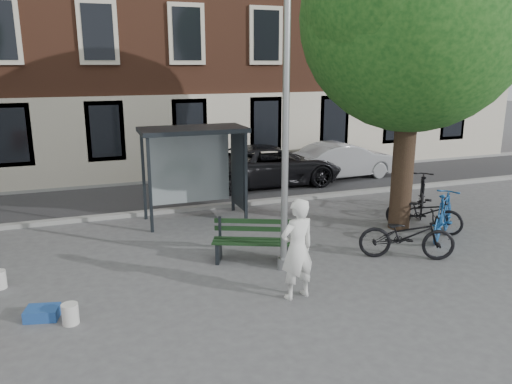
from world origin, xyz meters
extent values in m
plane|color=#4C4C4F|center=(0.00, 0.00, 0.00)|extent=(90.00, 90.00, 0.00)
cube|color=#28282B|center=(0.00, 7.00, 0.01)|extent=(40.00, 4.00, 0.01)
cube|color=gray|center=(0.00, 5.00, 0.06)|extent=(40.00, 0.25, 0.12)
cube|color=gray|center=(0.00, 9.00, 0.06)|extent=(40.00, 0.25, 0.12)
cylinder|color=#9EA0A3|center=(0.00, 0.00, 3.00)|extent=(0.14, 0.14, 6.00)
cylinder|color=#9EA0A3|center=(0.00, 0.00, 0.12)|extent=(0.28, 0.28, 0.24)
cylinder|color=black|center=(4.00, 1.50, 1.70)|extent=(0.56, 0.56, 3.40)
sphere|color=#144415|center=(4.00, 1.50, 5.40)|extent=(5.60, 5.60, 5.60)
sphere|color=#144415|center=(3.20, 1.20, 5.70)|extent=(4.20, 4.20, 4.20)
cube|color=#1E2328|center=(-2.30, 3.40, 1.25)|extent=(0.08, 0.08, 2.50)
cube|color=#1E2328|center=(0.30, 3.40, 1.25)|extent=(0.08, 0.08, 2.50)
cube|color=#1E2328|center=(-2.30, 4.60, 1.25)|extent=(0.08, 0.08, 2.50)
cube|color=#1E2328|center=(0.30, 4.60, 1.25)|extent=(0.08, 0.08, 2.50)
cube|color=#1E2328|center=(-1.00, 4.00, 2.56)|extent=(2.85, 1.45, 0.12)
cube|color=#8C999E|center=(-1.00, 4.60, 1.38)|extent=(2.34, 0.04, 2.00)
cube|color=#1E2328|center=(0.30, 4.00, 1.38)|extent=(0.12, 1.14, 2.12)
cube|color=#D84C19|center=(0.37, 4.00, 1.38)|extent=(0.02, 0.90, 1.62)
imported|color=white|center=(-0.30, -1.33, 0.97)|extent=(0.78, 0.59, 1.93)
cube|color=#1E2328|center=(-1.19, 0.91, 0.23)|extent=(0.29, 0.54, 0.45)
cube|color=#1E2328|center=(0.19, 0.31, 0.23)|extent=(0.29, 0.54, 0.45)
cube|color=black|center=(-0.57, 0.44, 0.47)|extent=(1.66, 0.81, 0.04)
cube|color=black|center=(-0.50, 0.61, 0.47)|extent=(1.66, 0.81, 0.04)
cube|color=black|center=(-0.43, 0.77, 0.47)|extent=(1.66, 0.81, 0.04)
cube|color=black|center=(-0.39, 0.87, 0.67)|extent=(1.63, 0.75, 0.10)
cube|color=black|center=(-0.39, 0.87, 0.85)|extent=(1.63, 0.75, 0.10)
imported|color=black|center=(2.83, -0.40, 0.55)|extent=(2.21, 1.60, 1.11)
imported|color=#1A4F90|center=(4.55, 0.46, 0.60)|extent=(1.91, 1.70, 1.20)
imported|color=black|center=(4.42, 1.04, 0.52)|extent=(1.80, 1.97, 1.04)
imported|color=black|center=(5.36, 2.34, 0.61)|extent=(1.70, 1.95, 1.22)
imported|color=black|center=(2.59, 7.31, 0.72)|extent=(5.24, 2.47, 1.45)
imported|color=#999AA0|center=(5.61, 7.36, 0.69)|extent=(4.28, 1.78, 1.38)
cube|color=#204994|center=(-4.78, -0.58, 0.10)|extent=(0.63, 0.51, 0.20)
cylinder|color=silver|center=(-4.32, -0.94, 0.18)|extent=(0.33, 0.33, 0.36)
cylinder|color=#9EA0A3|center=(4.20, 1.84, 0.84)|extent=(0.04, 0.04, 1.69)
cube|color=gold|center=(4.20, 1.84, 1.55)|extent=(0.30, 0.04, 0.39)
camera|label=1|loc=(-3.97, -9.21, 4.29)|focal=35.00mm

